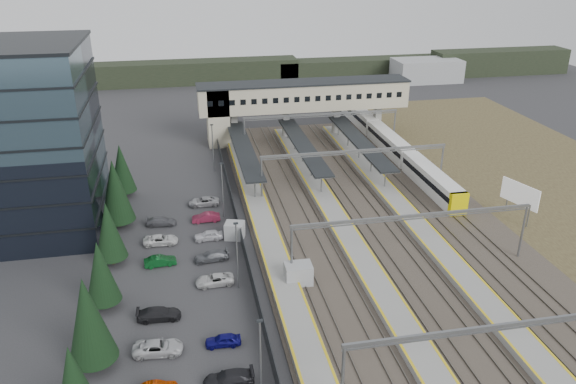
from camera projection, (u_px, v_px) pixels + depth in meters
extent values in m
plane|color=#2B2B2D|center=(294.00, 246.00, 70.60)|extent=(220.00, 220.00, 0.00)
cube|color=black|center=(8.00, 205.00, 73.65)|extent=(24.30, 18.30, 0.25)
cube|color=black|center=(3.00, 181.00, 72.27)|extent=(24.30, 18.30, 0.25)
cylinder|color=black|center=(95.00, 360.00, 50.32)|extent=(0.44, 0.44, 1.20)
cone|color=black|center=(88.00, 319.00, 48.50)|extent=(4.26, 4.26, 8.20)
cylinder|color=black|center=(105.00, 303.00, 58.40)|extent=(0.44, 0.44, 1.20)
cone|color=black|center=(101.00, 271.00, 56.87)|extent=(3.54, 3.54, 6.80)
cylinder|color=black|center=(113.00, 259.00, 66.48)|extent=(0.44, 0.44, 1.20)
cone|color=black|center=(109.00, 230.00, 64.91)|extent=(3.64, 3.64, 7.00)
cylinder|color=black|center=(120.00, 222.00, 75.46)|extent=(0.44, 0.44, 1.20)
cone|color=black|center=(115.00, 190.00, 73.59)|extent=(4.42, 4.42, 8.50)
cylinder|color=black|center=(125.00, 193.00, 84.44)|extent=(0.44, 0.44, 1.20)
cone|color=black|center=(122.00, 168.00, 82.83)|extent=(3.74, 3.74, 7.20)
imported|color=#BABBBE|center=(158.00, 348.00, 51.81)|extent=(4.79, 2.52, 1.28)
imported|color=black|center=(159.00, 314.00, 56.57)|extent=(4.46, 1.94, 1.28)
imported|color=#0A4218|center=(160.00, 261.00, 66.10)|extent=(3.83, 1.63, 1.23)
imported|color=silver|center=(161.00, 240.00, 70.86)|extent=(4.43, 2.22, 1.20)
imported|color=#515257|center=(161.00, 221.00, 75.63)|extent=(4.24, 2.02, 1.19)
imported|color=black|center=(229.00, 379.00, 48.11)|extent=(4.42, 1.80, 1.28)
imported|color=#0D0A61|center=(223.00, 340.00, 52.89)|extent=(3.44, 1.52, 1.15)
imported|color=silver|center=(215.00, 280.00, 62.41)|extent=(4.35, 2.14, 1.19)
imported|color=#54565B|center=(211.00, 256.00, 67.16)|extent=(4.36, 2.09, 1.22)
imported|color=silver|center=(208.00, 235.00, 71.91)|extent=(3.76, 1.61, 1.26)
imported|color=maroon|center=(206.00, 217.00, 76.67)|extent=(3.83, 1.35, 1.26)
imported|color=#A1A0A5|center=(204.00, 202.00, 81.44)|extent=(4.51, 2.16, 1.24)
cylinder|color=slate|center=(261.00, 362.00, 45.13)|extent=(0.16, 0.16, 8.00)
cube|color=black|center=(260.00, 321.00, 43.52)|extent=(0.50, 0.25, 0.15)
cylinder|color=slate|center=(237.00, 256.00, 60.40)|extent=(0.16, 0.16, 8.00)
cube|color=black|center=(236.00, 223.00, 58.79)|extent=(0.50, 0.25, 0.15)
cylinder|color=slate|center=(222.00, 191.00, 76.56)|extent=(0.16, 0.16, 8.00)
cube|color=black|center=(221.00, 163.00, 74.95)|extent=(0.50, 0.25, 0.15)
cylinder|color=slate|center=(213.00, 148.00, 92.73)|extent=(0.16, 0.16, 8.00)
cube|color=black|center=(212.00, 125.00, 91.12)|extent=(0.50, 0.25, 0.15)
cube|color=#26282B|center=(238.00, 226.00, 73.55)|extent=(0.08, 90.00, 2.00)
cube|color=#939597|center=(298.00, 274.00, 62.22)|extent=(3.05, 2.26, 2.50)
cube|color=#939597|center=(235.00, 231.00, 72.13)|extent=(2.88, 2.62, 2.19)
cube|color=#372F29|center=(372.00, 220.00, 77.17)|extent=(34.00, 90.00, 0.20)
cube|color=#59544C|center=(282.00, 227.00, 74.85)|extent=(0.08, 90.00, 0.14)
cube|color=#59544C|center=(292.00, 226.00, 75.11)|extent=(0.08, 90.00, 0.14)
cube|color=#59544C|center=(311.00, 224.00, 75.56)|extent=(0.08, 90.00, 0.14)
cube|color=#59544C|center=(321.00, 223.00, 75.81)|extent=(0.08, 90.00, 0.14)
cube|color=#59544C|center=(353.00, 220.00, 76.62)|extent=(0.08, 90.00, 0.14)
cube|color=#59544C|center=(364.00, 219.00, 76.87)|extent=(0.08, 90.00, 0.14)
cube|color=#59544C|center=(381.00, 218.00, 77.32)|extent=(0.08, 90.00, 0.14)
cube|color=#59544C|center=(391.00, 217.00, 77.58)|extent=(0.08, 90.00, 0.14)
cube|color=#59544C|center=(422.00, 214.00, 78.38)|extent=(0.08, 90.00, 0.14)
cube|color=#59544C|center=(432.00, 213.00, 78.64)|extent=(0.08, 90.00, 0.14)
cube|color=#59544C|center=(449.00, 212.00, 79.09)|extent=(0.08, 90.00, 0.14)
cube|color=#59544C|center=(458.00, 211.00, 79.34)|extent=(0.08, 90.00, 0.14)
cube|color=gray|center=(265.00, 227.00, 74.38)|extent=(3.20, 82.00, 0.90)
cube|color=gold|center=(254.00, 225.00, 73.94)|extent=(0.25, 82.00, 0.02)
cube|color=gold|center=(275.00, 223.00, 74.45)|extent=(0.25, 82.00, 0.02)
cube|color=gray|center=(337.00, 221.00, 76.15)|extent=(3.20, 82.00, 0.90)
cube|color=gold|center=(327.00, 219.00, 75.71)|extent=(0.25, 82.00, 0.02)
cube|color=gold|center=(348.00, 217.00, 76.22)|extent=(0.25, 82.00, 0.02)
cube|color=gray|center=(407.00, 214.00, 77.91)|extent=(3.20, 82.00, 0.90)
cube|color=gold|center=(397.00, 212.00, 77.47)|extent=(0.25, 82.00, 0.02)
cube|color=gold|center=(417.00, 211.00, 77.98)|extent=(0.25, 82.00, 0.02)
cube|color=black|center=(244.00, 148.00, 92.71)|extent=(3.00, 30.00, 0.25)
cube|color=slate|center=(244.00, 149.00, 92.77)|extent=(3.10, 30.00, 0.12)
cylinder|color=slate|center=(255.00, 187.00, 81.68)|extent=(0.20, 0.20, 3.10)
cylinder|color=slate|center=(249.00, 171.00, 87.52)|extent=(0.20, 0.20, 3.10)
cylinder|color=slate|center=(244.00, 157.00, 93.36)|extent=(0.20, 0.20, 3.10)
cylinder|color=slate|center=(240.00, 145.00, 99.20)|extent=(0.20, 0.20, 3.10)
cylinder|color=slate|center=(236.00, 134.00, 105.03)|extent=(0.20, 0.20, 3.10)
cube|color=black|center=(303.00, 144.00, 94.48)|extent=(3.00, 30.00, 0.25)
cube|color=slate|center=(303.00, 145.00, 94.54)|extent=(3.10, 30.00, 0.12)
cylinder|color=slate|center=(321.00, 182.00, 83.45)|extent=(0.20, 0.20, 3.10)
cylinder|color=slate|center=(311.00, 167.00, 89.28)|extent=(0.20, 0.20, 3.10)
cylinder|color=slate|center=(303.00, 153.00, 95.12)|extent=(0.20, 0.20, 3.10)
cylinder|color=slate|center=(295.00, 141.00, 100.96)|extent=(0.20, 0.20, 3.10)
cylinder|color=slate|center=(288.00, 131.00, 106.80)|extent=(0.20, 0.20, 3.10)
cube|color=black|center=(360.00, 141.00, 96.24)|extent=(3.00, 30.00, 0.25)
cube|color=slate|center=(360.00, 141.00, 96.30)|extent=(3.10, 30.00, 0.12)
cylinder|color=slate|center=(385.00, 177.00, 85.21)|extent=(0.20, 0.20, 3.10)
cylinder|color=slate|center=(371.00, 163.00, 91.05)|extent=(0.20, 0.20, 3.10)
cylinder|color=slate|center=(359.00, 149.00, 96.89)|extent=(0.20, 0.20, 3.10)
cylinder|color=slate|center=(348.00, 138.00, 102.72)|extent=(0.20, 0.20, 3.10)
cylinder|color=slate|center=(339.00, 128.00, 108.56)|extent=(0.20, 0.20, 3.10)
cube|color=#B3AD8F|center=(304.00, 96.00, 106.75)|extent=(40.00, 6.00, 5.00)
cube|color=black|center=(304.00, 82.00, 105.73)|extent=(40.40, 6.40, 0.30)
cube|color=#B3AD8F|center=(218.00, 116.00, 105.05)|extent=(4.00, 6.00, 11.00)
cube|color=black|center=(210.00, 104.00, 100.83)|extent=(1.00, 0.06, 1.00)
cube|color=black|center=(221.00, 103.00, 101.18)|extent=(1.00, 0.06, 1.00)
cube|color=black|center=(232.00, 103.00, 101.53)|extent=(1.00, 0.06, 1.00)
cube|color=black|center=(243.00, 102.00, 101.88)|extent=(1.00, 0.06, 1.00)
cube|color=black|center=(254.00, 102.00, 102.24)|extent=(1.00, 0.06, 1.00)
cube|color=black|center=(265.00, 101.00, 102.59)|extent=(1.00, 0.06, 1.00)
cube|color=black|center=(276.00, 101.00, 102.94)|extent=(1.00, 0.06, 1.00)
cube|color=black|center=(286.00, 100.00, 103.30)|extent=(1.00, 0.06, 1.00)
cube|color=black|center=(297.00, 100.00, 103.65)|extent=(1.00, 0.06, 1.00)
cube|color=black|center=(307.00, 99.00, 104.00)|extent=(1.00, 0.06, 1.00)
cube|color=black|center=(318.00, 99.00, 104.35)|extent=(1.00, 0.06, 1.00)
cube|color=black|center=(328.00, 98.00, 104.71)|extent=(1.00, 0.06, 1.00)
cube|color=black|center=(339.00, 97.00, 105.06)|extent=(1.00, 0.06, 1.00)
cube|color=black|center=(349.00, 97.00, 105.41)|extent=(1.00, 0.06, 1.00)
cube|color=black|center=(359.00, 96.00, 105.76)|extent=(1.00, 0.06, 1.00)
cube|color=black|center=(369.00, 96.00, 106.12)|extent=(1.00, 0.06, 1.00)
cube|color=black|center=(379.00, 95.00, 106.47)|extent=(1.00, 0.06, 1.00)
cube|color=black|center=(389.00, 95.00, 106.82)|extent=(1.00, 0.06, 1.00)
cube|color=black|center=(399.00, 94.00, 107.18)|extent=(1.00, 0.06, 1.00)
cube|color=gray|center=(226.00, 128.00, 106.32)|extent=(1.20, 1.60, 6.00)
cube|color=gray|center=(234.00, 127.00, 106.59)|extent=(1.20, 1.60, 6.00)
cube|color=gray|center=(286.00, 124.00, 108.35)|extent=(1.20, 1.60, 6.00)
cube|color=gray|center=(336.00, 122.00, 110.12)|extent=(1.20, 1.60, 6.00)
cube|color=gray|center=(377.00, 119.00, 111.61)|extent=(1.20, 1.60, 6.00)
cylinder|color=slate|center=(342.00, 382.00, 43.69)|extent=(0.28, 0.28, 7.00)
cube|color=slate|center=(513.00, 324.00, 44.75)|extent=(28.40, 0.25, 0.35)
cube|color=slate|center=(512.00, 328.00, 44.91)|extent=(28.40, 0.12, 0.12)
cylinder|color=slate|center=(292.00, 255.00, 61.66)|extent=(0.28, 0.28, 7.00)
cylinder|color=slate|center=(522.00, 232.00, 66.60)|extent=(0.28, 0.28, 7.00)
cube|color=slate|center=(414.00, 216.00, 62.72)|extent=(28.40, 0.25, 0.35)
cube|color=slate|center=(414.00, 219.00, 62.88)|extent=(28.40, 0.12, 0.12)
cylinder|color=slate|center=(262.00, 180.00, 81.42)|extent=(0.28, 0.28, 7.00)
cylinder|color=slate|center=(441.00, 167.00, 86.35)|extent=(0.28, 0.28, 7.00)
cube|color=slate|center=(355.00, 151.00, 82.47)|extent=(28.40, 0.25, 0.35)
cube|color=slate|center=(355.00, 154.00, 82.64)|extent=(28.40, 0.12, 0.12)
cylinder|color=slate|center=(245.00, 138.00, 99.38)|extent=(0.28, 0.28, 7.00)
cylinder|color=slate|center=(394.00, 128.00, 104.32)|extent=(0.28, 0.28, 7.00)
cube|color=slate|center=(322.00, 114.00, 100.44)|extent=(28.40, 0.25, 0.35)
cube|color=slate|center=(322.00, 116.00, 100.60)|extent=(28.40, 0.12, 0.12)
cube|color=silver|center=(432.00, 180.00, 85.41)|extent=(2.54, 17.53, 3.26)
cube|color=black|center=(432.00, 178.00, 85.27)|extent=(2.59, 16.93, 0.82)
cube|color=slate|center=(431.00, 189.00, 85.98)|extent=(2.18, 16.13, 0.45)
cube|color=silver|center=(390.00, 143.00, 101.70)|extent=(2.54, 17.53, 3.26)
cube|color=black|center=(390.00, 141.00, 101.55)|extent=(2.59, 16.93, 0.82)
cube|color=slate|center=(389.00, 150.00, 102.26)|extent=(2.18, 16.13, 0.45)
cube|color=silver|center=(359.00, 116.00, 117.98)|extent=(2.54, 17.53, 3.26)
cube|color=black|center=(359.00, 114.00, 117.83)|extent=(2.59, 16.93, 0.82)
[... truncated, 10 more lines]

